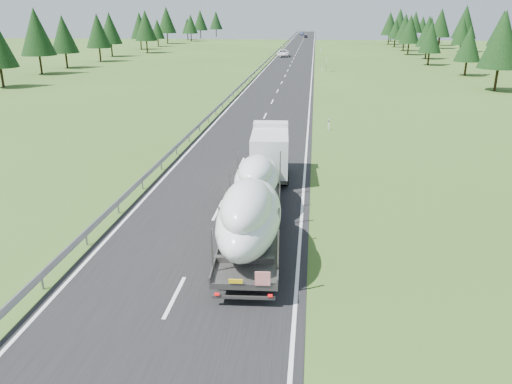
# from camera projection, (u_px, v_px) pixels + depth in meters

# --- Properties ---
(ground) EXTENTS (400.00, 400.00, 0.00)m
(ground) POSITION_uv_depth(u_px,v_px,m) (175.00, 297.00, 19.03)
(ground) COLOR #33531B
(ground) RESTS_ON ground
(road_surface) EXTENTS (10.00, 400.00, 0.02)m
(road_surface) POSITION_uv_depth(u_px,v_px,m) (292.00, 61.00, 112.55)
(road_surface) COLOR black
(road_surface) RESTS_ON ground
(guardrail) EXTENTS (0.10, 400.00, 0.76)m
(guardrail) POSITION_uv_depth(u_px,v_px,m) (269.00, 59.00, 112.86)
(guardrail) COLOR slate
(guardrail) RESTS_ON ground
(marker_posts) EXTENTS (0.13, 350.08, 1.00)m
(marker_posts) POSITION_uv_depth(u_px,v_px,m) (320.00, 45.00, 163.12)
(marker_posts) COLOR silver
(marker_posts) RESTS_ON ground
(highway_sign) EXTENTS (0.08, 0.90, 2.60)m
(highway_sign) POSITION_uv_depth(u_px,v_px,m) (327.00, 62.00, 92.47)
(highway_sign) COLOR slate
(highway_sign) RESTS_ON ground
(tree_line_right) EXTENTS (24.91, 257.32, 12.54)m
(tree_line_right) POSITION_uv_depth(u_px,v_px,m) (490.00, 31.00, 100.09)
(tree_line_right) COLOR black
(tree_line_right) RESTS_ON ground
(tree_line_left) EXTENTS (13.32, 256.86, 12.60)m
(tree_line_left) POSITION_uv_depth(u_px,v_px,m) (105.00, 28.00, 116.81)
(tree_line_left) COLOR black
(tree_line_left) RESTS_ON ground
(boat_truck) EXTENTS (3.30, 18.11, 3.95)m
(boat_truck) POSITION_uv_depth(u_px,v_px,m) (257.00, 187.00, 24.98)
(boat_truck) COLOR silver
(boat_truck) RESTS_ON ground
(distant_van) EXTENTS (2.92, 6.20, 1.71)m
(distant_van) POSITION_uv_depth(u_px,v_px,m) (283.00, 53.00, 124.54)
(distant_van) COLOR white
(distant_van) RESTS_ON ground
(distant_car_dark) EXTENTS (1.54, 3.78, 1.29)m
(distant_car_dark) POSITION_uv_depth(u_px,v_px,m) (306.00, 36.00, 222.95)
(distant_car_dark) COLOR black
(distant_car_dark) RESTS_ON ground
(distant_car_blue) EXTENTS (1.80, 4.26, 1.37)m
(distant_car_blue) POSITION_uv_depth(u_px,v_px,m) (302.00, 34.00, 247.66)
(distant_car_blue) COLOR #1A2549
(distant_car_blue) RESTS_ON ground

